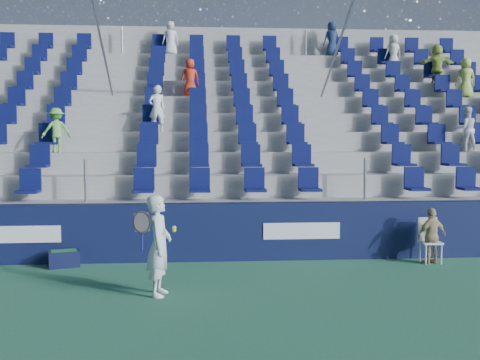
# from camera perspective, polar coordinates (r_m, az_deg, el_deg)

# --- Properties ---
(ground) EXTENTS (70.00, 70.00, 0.00)m
(ground) POSITION_cam_1_polar(r_m,az_deg,el_deg) (9.59, 0.13, -11.37)
(ground) COLOR #317250
(ground) RESTS_ON ground
(sponsor_wall) EXTENTS (24.00, 0.32, 1.20)m
(sponsor_wall) POSITION_cam_1_polar(r_m,az_deg,el_deg) (12.54, -1.03, -4.91)
(sponsor_wall) COLOR #10163C
(sponsor_wall) RESTS_ON ground
(grandstand) EXTENTS (24.00, 8.17, 6.63)m
(grandstand) POSITION_cam_1_polar(r_m,az_deg,el_deg) (17.48, -2.05, 2.65)
(grandstand) COLOR #AAAAA5
(grandstand) RESTS_ON ground
(tennis_player) EXTENTS (0.69, 0.66, 1.64)m
(tennis_player) POSITION_cam_1_polar(r_m,az_deg,el_deg) (9.82, -7.69, -6.14)
(tennis_player) COLOR silver
(tennis_player) RESTS_ON ground
(line_judge_chair) EXTENTS (0.41, 0.42, 0.91)m
(line_judge_chair) POSITION_cam_1_polar(r_m,az_deg,el_deg) (12.97, 17.49, -5.17)
(line_judge_chair) COLOR white
(line_judge_chair) RESTS_ON ground
(line_judge) EXTENTS (0.72, 0.46, 1.13)m
(line_judge) POSITION_cam_1_polar(r_m,az_deg,el_deg) (12.83, 17.73, -5.05)
(line_judge) COLOR tan
(line_judge) RESTS_ON ground
(ball_bin) EXTENTS (0.67, 0.54, 0.33)m
(ball_bin) POSITION_cam_1_polar(r_m,az_deg,el_deg) (12.46, -16.36, -7.09)
(ball_bin) COLOR black
(ball_bin) RESTS_ON ground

